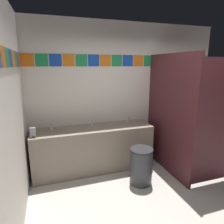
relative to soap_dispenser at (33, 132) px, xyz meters
name	(u,v)px	position (x,y,z in m)	size (l,w,h in m)	color
ground_plane	(174,211)	(1.80, -1.29, -0.91)	(8.51, 8.51, 0.00)	#B2ADA3
wall_back	(126,93)	(1.80, 0.50, 0.48)	(3.87, 0.09, 2.76)	silver
vanity_counter	(94,148)	(1.02, 0.17, -0.48)	(2.20, 0.58, 0.83)	gray
faucet_left	(51,127)	(0.29, 0.26, -0.03)	(0.04, 0.10, 0.14)	silver
faucet_center	(92,124)	(1.02, 0.26, -0.03)	(0.04, 0.10, 0.14)	silver
faucet_right	(128,120)	(1.76, 0.26, -0.03)	(0.04, 0.10, 0.14)	silver
soap_dispenser	(33,132)	(0.00, 0.00, 0.00)	(0.09, 0.09, 0.16)	gray
stall_divider	(185,117)	(2.50, -0.51, 0.17)	(0.92, 1.42, 2.15)	#471E23
toilet	(176,144)	(2.81, 0.08, -0.60)	(0.39, 0.49, 0.74)	white
trash_bin	(141,166)	(1.67, -0.53, -0.60)	(0.38, 0.38, 0.62)	#333338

